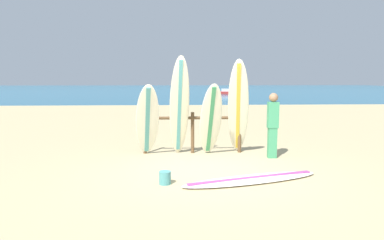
% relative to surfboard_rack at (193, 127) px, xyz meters
% --- Properties ---
extents(ground_plane, '(120.00, 120.00, 0.00)m').
position_rel_surfboard_rack_xyz_m(ground_plane, '(0.24, -1.78, -0.70)').
color(ground_plane, tan).
extents(ocean_water, '(120.00, 80.00, 0.01)m').
position_rel_surfboard_rack_xyz_m(ocean_water, '(0.24, 56.22, -0.69)').
color(ocean_water, '#196B93').
rests_on(ocean_water, ground).
extents(surfboard_rack, '(2.61, 0.09, 1.09)m').
position_rel_surfboard_rack_xyz_m(surfboard_rack, '(0.00, 0.00, 0.00)').
color(surfboard_rack, brown).
rests_on(surfboard_rack, ground).
extents(surfboard_leaning_far_left, '(0.73, 1.00, 1.85)m').
position_rel_surfboard_rack_xyz_m(surfboard_leaning_far_left, '(-1.15, -0.41, 0.23)').
color(surfboard_leaning_far_left, white).
rests_on(surfboard_leaning_far_left, ground).
extents(surfboard_leaning_left, '(0.59, 0.89, 2.52)m').
position_rel_surfboard_rack_xyz_m(surfboard_leaning_left, '(-0.35, -0.32, 0.56)').
color(surfboard_leaning_left, beige).
rests_on(surfboard_leaning_left, ground).
extents(surfboard_leaning_center_left, '(0.62, 0.96, 1.86)m').
position_rel_surfboard_rack_xyz_m(surfboard_leaning_center_left, '(0.43, -0.45, 0.24)').
color(surfboard_leaning_center_left, silver).
rests_on(surfboard_leaning_center_left, ground).
extents(surfboard_leaning_center, '(0.72, 1.20, 2.44)m').
position_rel_surfboard_rack_xyz_m(surfboard_leaning_center, '(1.15, -0.31, 0.52)').
color(surfboard_leaning_center, silver).
rests_on(surfboard_leaning_center, ground).
extents(surfboard_lying_on_sand, '(2.89, 1.34, 0.08)m').
position_rel_surfboard_rack_xyz_m(surfboard_lying_on_sand, '(1.02, -2.47, -0.66)').
color(surfboard_lying_on_sand, white).
rests_on(surfboard_lying_on_sand, ground).
extents(beachgoer_standing, '(0.26, 0.22, 1.62)m').
position_rel_surfboard_rack_xyz_m(beachgoer_standing, '(1.95, -0.65, 0.19)').
color(beachgoer_standing, '#3F9966').
rests_on(beachgoer_standing, ground).
extents(small_boat_offshore, '(2.94, 1.56, 0.71)m').
position_rel_surfboard_rack_xyz_m(small_boat_offshore, '(6.02, 33.91, -0.44)').
color(small_boat_offshore, '#B22D28').
rests_on(small_boat_offshore, ocean_water).
extents(sand_bucket, '(0.22, 0.22, 0.25)m').
position_rel_surfboard_rack_xyz_m(sand_bucket, '(-0.65, -2.58, -0.57)').
color(sand_bucket, teal).
rests_on(sand_bucket, ground).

